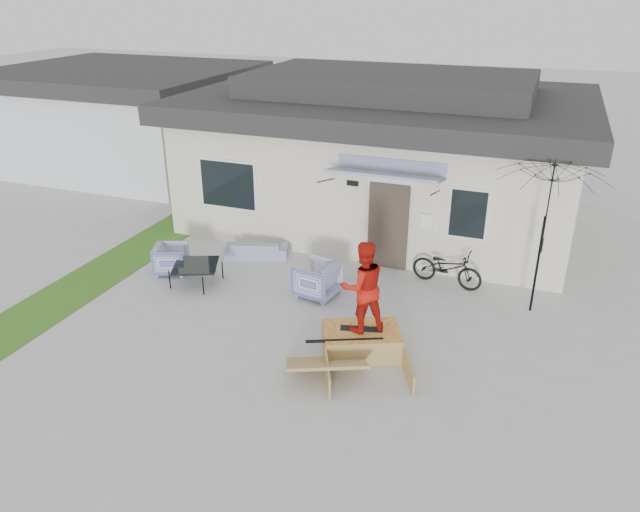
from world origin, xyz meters
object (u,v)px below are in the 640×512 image
(skater, at_px, (363,285))
(armchair_right, at_px, (317,277))
(skate_ramp, at_px, (361,341))
(coffee_table, at_px, (196,274))
(skateboard, at_px, (362,328))
(armchair_left, at_px, (171,258))
(bicycle, at_px, (447,264))
(loveseat, at_px, (256,246))
(patio_umbrella, at_px, (543,233))

(skater, bearing_deg, armchair_right, -84.37)
(skate_ramp, height_order, skater, skater)
(skate_ramp, relative_size, skater, 1.08)
(coffee_table, bearing_deg, skate_ramp, -17.58)
(skater, bearing_deg, skateboard, 180.00)
(armchair_left, relative_size, bicycle, 0.47)
(loveseat, bearing_deg, skateboard, 120.70)
(armchair_left, relative_size, armchair_right, 0.87)
(skater, bearing_deg, skate_ramp, 78.66)
(patio_umbrella, height_order, skateboard, patio_umbrella)
(coffee_table, relative_size, skate_ramp, 0.52)
(bicycle, distance_m, skater, 3.54)
(loveseat, bearing_deg, bicycle, 163.11)
(loveseat, height_order, skate_ramp, loveseat)
(armchair_left, height_order, coffee_table, armchair_left)
(skateboard, height_order, skater, skater)
(bicycle, distance_m, skateboard, 3.43)
(armchair_right, xyz_separation_m, skater, (1.55, -1.77, 0.94))
(armchair_left, bearing_deg, patio_umbrella, -103.68)
(bicycle, xyz_separation_m, skate_ramp, (-0.98, -3.33, -0.29))
(armchair_right, xyz_separation_m, patio_umbrella, (4.42, 0.96, 1.31))
(coffee_table, distance_m, skater, 4.66)
(armchair_left, relative_size, patio_umbrella, 0.28)
(bicycle, distance_m, skate_ramp, 3.48)
(bicycle, xyz_separation_m, skateboard, (-0.99, -3.29, -0.03))
(bicycle, bearing_deg, coffee_table, 120.19)
(bicycle, bearing_deg, skate_ramp, 173.68)
(armchair_right, bearing_deg, skateboard, 51.33)
(loveseat, height_order, armchair_left, armchair_left)
(loveseat, bearing_deg, coffee_table, 50.81)
(armchair_right, relative_size, skate_ramp, 0.47)
(skate_ramp, bearing_deg, armchair_left, 137.79)
(skater, bearing_deg, armchair_left, -53.19)
(armchair_left, height_order, bicycle, bicycle)
(patio_umbrella, xyz_separation_m, skate_ramp, (-2.84, -2.77, -1.52))
(patio_umbrella, bearing_deg, skater, -136.35)
(bicycle, relative_size, skater, 0.95)
(coffee_table, bearing_deg, loveseat, 69.97)
(loveseat, height_order, patio_umbrella, patio_umbrella)
(bicycle, xyz_separation_m, skater, (-0.99, -3.29, 0.85))
(armchair_right, xyz_separation_m, skateboard, (1.55, -1.77, 0.05))
(armchair_left, bearing_deg, skateboard, -128.97)
(coffee_table, relative_size, patio_umbrella, 0.35)
(patio_umbrella, height_order, skate_ramp, patio_umbrella)
(armchair_right, relative_size, coffee_table, 0.91)
(coffee_table, xyz_separation_m, skate_ramp, (4.34, -1.38, -0.01))
(skateboard, bearing_deg, armchair_left, 147.57)
(bicycle, relative_size, skateboard, 2.11)
(armchair_left, height_order, skater, skater)
(skate_ramp, distance_m, skater, 1.14)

